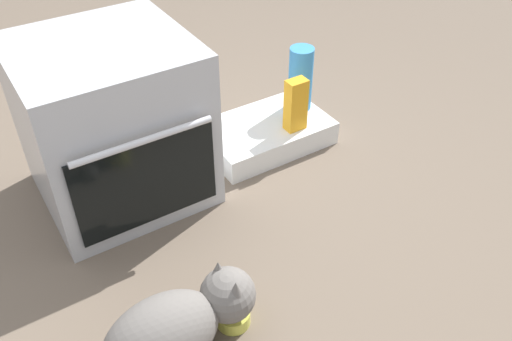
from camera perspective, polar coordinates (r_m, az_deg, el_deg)
ground at (r=2.03m, az=-10.10°, el=-8.70°), size 8.00×8.00×0.00m
oven at (r=2.14m, az=-14.80°, el=4.80°), size 0.62×0.64×0.65m
pantry_cabinet at (r=2.49m, az=1.01°, el=3.95°), size 0.57×0.36×0.11m
food_bowl at (r=1.79m, az=-2.42°, el=-15.04°), size 0.11×0.11×0.07m
cat at (r=1.66m, az=-8.51°, el=-16.05°), size 0.77×0.25×0.25m
water_bottle at (r=2.50m, az=4.70°, el=9.60°), size 0.11×0.11×0.30m
juice_carton at (r=2.37m, az=4.20°, el=6.89°), size 0.09×0.06×0.24m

